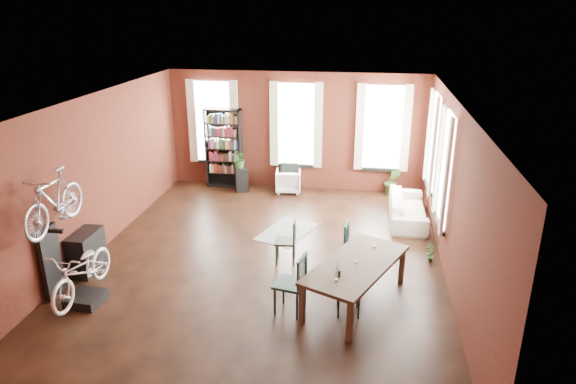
% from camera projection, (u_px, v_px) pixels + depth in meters
% --- Properties ---
extents(room, '(9.00, 9.04, 3.22)m').
position_uv_depth(room, '(281.00, 151.00, 10.08)').
color(room, black).
rests_on(room, ground).
extents(dining_table, '(1.85, 2.45, 0.76)m').
position_uv_depth(dining_table, '(355.00, 283.00, 8.75)').
color(dining_table, '#4D3B2E').
rests_on(dining_table, ground).
extents(dining_chair_a, '(0.57, 0.57, 1.04)m').
position_uv_depth(dining_chair_a, '(290.00, 283.00, 8.45)').
color(dining_chair_a, '#173332').
rests_on(dining_chair_a, ground).
extents(dining_chair_b, '(0.44, 0.44, 0.89)m').
position_uv_depth(dining_chair_b, '(285.00, 241.00, 10.14)').
color(dining_chair_b, black).
rests_on(dining_chair_b, ground).
extents(dining_chair_c, '(0.44, 0.44, 0.87)m').
position_uv_depth(dining_chair_c, '(349.00, 290.00, 8.43)').
color(dining_chair_c, black).
rests_on(dining_chair_c, ground).
extents(dining_chair_d, '(0.50, 0.50, 0.95)m').
position_uv_depth(dining_chair_d, '(356.00, 247.00, 9.81)').
color(dining_chair_d, '#1B393D').
rests_on(dining_chair_d, ground).
extents(bookshelf, '(1.00, 0.32, 2.20)m').
position_uv_depth(bookshelf, '(224.00, 148.00, 14.19)').
color(bookshelf, black).
rests_on(bookshelf, ground).
extents(white_armchair, '(0.74, 0.70, 0.69)m').
position_uv_depth(white_armchair, '(288.00, 180.00, 13.99)').
color(white_armchair, white).
rests_on(white_armchair, ground).
extents(cream_sofa, '(0.61, 2.08, 0.81)m').
position_uv_depth(cream_sofa, '(408.00, 204.00, 12.12)').
color(cream_sofa, beige).
rests_on(cream_sofa, ground).
extents(striped_rug, '(1.36, 1.70, 0.01)m').
position_uv_depth(striped_rug, '(287.00, 231.00, 11.62)').
color(striped_rug, black).
rests_on(striped_rug, ground).
extents(bike_trainer, '(0.59, 0.59, 0.16)m').
position_uv_depth(bike_trainer, '(86.00, 299.00, 8.83)').
color(bike_trainer, black).
rests_on(bike_trainer, ground).
extents(bike_wall_rack, '(0.16, 0.60, 1.30)m').
position_uv_depth(bike_wall_rack, '(51.00, 262.00, 8.89)').
color(bike_wall_rack, black).
rests_on(bike_wall_rack, ground).
extents(console_table, '(0.40, 0.80, 0.80)m').
position_uv_depth(console_table, '(86.00, 252.00, 9.79)').
color(console_table, black).
rests_on(console_table, ground).
extents(plant_stand, '(0.43, 0.43, 0.66)m').
position_uv_depth(plant_stand, '(242.00, 179.00, 14.06)').
color(plant_stand, black).
rests_on(plant_stand, ground).
extents(plant_by_sofa, '(0.42, 0.76, 0.34)m').
position_uv_depth(plant_by_sofa, '(392.00, 189.00, 13.83)').
color(plant_by_sofa, '#345C24').
rests_on(plant_by_sofa, ground).
extents(plant_small, '(0.33, 0.41, 0.13)m').
position_uv_depth(plant_small, '(430.00, 258.00, 10.26)').
color(plant_small, '#315622').
rests_on(plant_small, ground).
extents(bicycle_floor, '(0.63, 0.93, 1.74)m').
position_uv_depth(bicycle_floor, '(79.00, 249.00, 8.51)').
color(bicycle_floor, white).
rests_on(bicycle_floor, bike_trainer).
extents(bicycle_hung, '(0.47, 1.00, 1.66)m').
position_uv_depth(bicycle_hung, '(51.00, 182.00, 8.34)').
color(bicycle_hung, '#A5A8AD').
rests_on(bicycle_hung, bike_wall_rack).
extents(plant_on_stand, '(0.58, 0.62, 0.40)m').
position_uv_depth(plant_on_stand, '(240.00, 161.00, 13.89)').
color(plant_on_stand, '#2A5C25').
rests_on(plant_on_stand, plant_stand).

